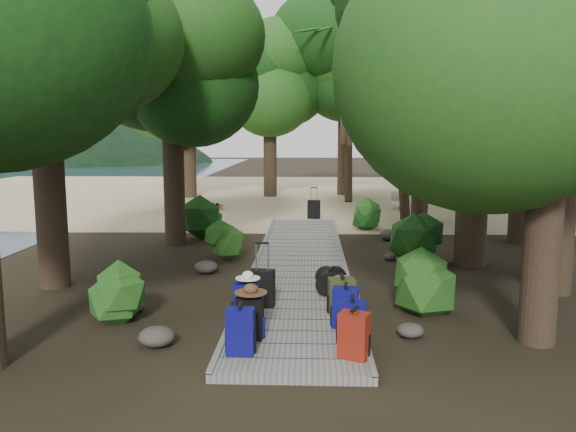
# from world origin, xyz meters

# --- Properties ---
(ground) EXTENTS (120.00, 120.00, 0.00)m
(ground) POSITION_xyz_m (0.00, 0.00, 0.00)
(ground) COLOR black
(ground) RESTS_ON ground
(sand_beach) EXTENTS (40.00, 22.00, 0.02)m
(sand_beach) POSITION_xyz_m (0.00, 16.00, 0.01)
(sand_beach) COLOR beige
(sand_beach) RESTS_ON ground
(boardwalk) EXTENTS (2.00, 12.00, 0.12)m
(boardwalk) POSITION_xyz_m (0.00, 1.00, 0.06)
(boardwalk) COLOR gray
(boardwalk) RESTS_ON ground
(backpack_left_a) EXTENTS (0.35, 0.25, 0.65)m
(backpack_left_a) POSITION_xyz_m (-0.67, -4.36, 0.45)
(backpack_left_a) COLOR #060B67
(backpack_left_a) RESTS_ON boardwalk
(backpack_left_b) EXTENTS (0.37, 0.28, 0.65)m
(backpack_left_b) POSITION_xyz_m (-0.60, -3.81, 0.45)
(backpack_left_b) COLOR black
(backpack_left_b) RESTS_ON boardwalk
(backpack_left_c) EXTENTS (0.39, 0.30, 0.68)m
(backpack_left_c) POSITION_xyz_m (-0.73, -3.22, 0.46)
(backpack_left_c) COLOR #060B67
(backpack_left_c) RESTS_ON boardwalk
(backpack_right_a) EXTENTS (0.43, 0.38, 0.64)m
(backpack_right_a) POSITION_xyz_m (0.76, -4.44, 0.44)
(backpack_right_a) COLOR maroon
(backpack_right_a) RESTS_ON boardwalk
(backpack_right_b) EXTENTS (0.39, 0.30, 0.66)m
(backpack_right_b) POSITION_xyz_m (0.77, -3.99, 0.45)
(backpack_right_b) COLOR #060B67
(backpack_right_b) RESTS_ON boardwalk
(backpack_right_c) EXTENTS (0.41, 0.31, 0.64)m
(backpack_right_c) POSITION_xyz_m (0.73, -3.30, 0.44)
(backpack_right_c) COLOR #060B67
(backpack_right_c) RESTS_ON boardwalk
(backpack_right_d) EXTENTS (0.43, 0.33, 0.61)m
(backpack_right_d) POSITION_xyz_m (0.71, -2.68, 0.43)
(backpack_right_d) COLOR #3C421B
(backpack_right_d) RESTS_ON boardwalk
(duffel_right_khaki) EXTENTS (0.49, 0.69, 0.44)m
(duffel_right_khaki) POSITION_xyz_m (0.75, -2.30, 0.34)
(duffel_right_khaki) COLOR brown
(duffel_right_khaki) RESTS_ON boardwalk
(duffel_right_black) EXTENTS (0.57, 0.73, 0.41)m
(duffel_right_black) POSITION_xyz_m (0.60, -1.49, 0.32)
(duffel_right_black) COLOR black
(duffel_right_black) RESTS_ON boardwalk
(suitcase_on_boardwalk) EXTENTS (0.41, 0.26, 0.61)m
(suitcase_on_boardwalk) POSITION_xyz_m (-0.55, -2.37, 0.42)
(suitcase_on_boardwalk) COLOR black
(suitcase_on_boardwalk) RESTS_ON boardwalk
(lone_suitcase_on_sand) EXTENTS (0.45, 0.32, 0.64)m
(lone_suitcase_on_sand) POSITION_xyz_m (0.36, 7.93, 0.34)
(lone_suitcase_on_sand) COLOR black
(lone_suitcase_on_sand) RESTS_ON sand_beach
(hat_brown) EXTENTS (0.45, 0.45, 0.13)m
(hat_brown) POSITION_xyz_m (-0.58, -3.85, 0.84)
(hat_brown) COLOR #51351E
(hat_brown) RESTS_ON backpack_left_b
(hat_white) EXTENTS (0.36, 0.36, 0.12)m
(hat_white) POSITION_xyz_m (-0.69, -3.22, 0.87)
(hat_white) COLOR silver
(hat_white) RESTS_ON backpack_left_c
(kayak) EXTENTS (1.69, 3.40, 0.33)m
(kayak) POSITION_xyz_m (-3.46, 9.97, 0.19)
(kayak) COLOR red
(kayak) RESTS_ON sand_beach
(sun_lounger) EXTENTS (0.68, 1.92, 0.61)m
(sun_lounger) POSITION_xyz_m (3.78, 10.65, 0.33)
(sun_lounger) COLOR silver
(sun_lounger) RESTS_ON sand_beach
(tree_right_a) EXTENTS (4.28, 4.28, 7.14)m
(tree_right_a) POSITION_xyz_m (3.38, -3.51, 3.57)
(tree_right_a) COLOR black
(tree_right_a) RESTS_ON ground
(tree_right_b) EXTENTS (5.65, 5.65, 10.08)m
(tree_right_b) POSITION_xyz_m (4.66, -0.91, 5.04)
(tree_right_b) COLOR black
(tree_right_b) RESTS_ON ground
(tree_right_c) EXTENTS (5.59, 5.59, 9.67)m
(tree_right_c) POSITION_xyz_m (3.75, 1.15, 4.83)
(tree_right_c) COLOR black
(tree_right_c) RESTS_ON ground
(tree_right_d) EXTENTS (5.51, 5.51, 10.11)m
(tree_right_d) POSITION_xyz_m (5.94, 4.04, 5.05)
(tree_right_d) COLOR black
(tree_right_d) RESTS_ON ground
(tree_right_e) EXTENTS (4.37, 4.37, 7.86)m
(tree_right_e) POSITION_xyz_m (3.84, 7.41, 3.93)
(tree_right_e) COLOR black
(tree_right_e) RESTS_ON ground
(tree_right_f) EXTENTS (5.77, 5.77, 10.30)m
(tree_right_f) POSITION_xyz_m (6.28, 9.87, 5.15)
(tree_right_f) COLOR black
(tree_right_f) RESTS_ON ground
(tree_left_b) EXTENTS (4.49, 4.49, 8.08)m
(tree_left_b) POSITION_xyz_m (-4.66, -0.88, 4.04)
(tree_left_b) COLOR black
(tree_left_b) RESTS_ON ground
(tree_left_c) EXTENTS (4.50, 4.50, 7.83)m
(tree_left_c) POSITION_xyz_m (-3.36, 3.43, 3.92)
(tree_left_c) COLOR black
(tree_left_c) RESTS_ON ground
(tree_back_a) EXTENTS (5.08, 5.08, 8.79)m
(tree_back_a) POSITION_xyz_m (-1.63, 14.97, 4.39)
(tree_back_a) COLOR black
(tree_back_a) RESTS_ON ground
(tree_back_b) EXTENTS (5.60, 5.60, 9.99)m
(tree_back_b) POSITION_xyz_m (1.89, 15.80, 5.00)
(tree_back_b) COLOR black
(tree_back_b) RESTS_ON ground
(tree_back_c) EXTENTS (5.30, 5.30, 9.53)m
(tree_back_c) POSITION_xyz_m (5.06, 16.09, 4.77)
(tree_back_c) COLOR black
(tree_back_c) RESTS_ON ground
(tree_back_d) EXTENTS (5.16, 5.16, 8.61)m
(tree_back_d) POSITION_xyz_m (-5.30, 14.45, 4.30)
(tree_back_d) COLOR black
(tree_back_d) RESTS_ON ground
(palm_right_a) EXTENTS (4.33, 4.33, 7.39)m
(palm_right_a) POSITION_xyz_m (3.33, 6.40, 3.69)
(palm_right_a) COLOR #184012
(palm_right_a) RESTS_ON ground
(palm_right_b) EXTENTS (4.18, 4.18, 8.07)m
(palm_right_b) POSITION_xyz_m (4.68, 10.99, 4.04)
(palm_right_b) COLOR #184012
(palm_right_b) RESTS_ON ground
(palm_right_c) EXTENTS (4.54, 4.54, 7.23)m
(palm_right_c) POSITION_xyz_m (2.13, 13.04, 3.61)
(palm_right_c) COLOR #184012
(palm_right_c) RESTS_ON ground
(palm_left_a) EXTENTS (4.56, 4.56, 7.26)m
(palm_left_a) POSITION_xyz_m (-4.01, 5.83, 3.63)
(palm_left_a) COLOR #184012
(palm_left_a) RESTS_ON ground
(rock_left_a) EXTENTS (0.50, 0.45, 0.28)m
(rock_left_a) POSITION_xyz_m (-1.89, -3.85, 0.14)
(rock_left_a) COLOR #4C473F
(rock_left_a) RESTS_ON ground
(rock_left_b) EXTENTS (0.37, 0.34, 0.21)m
(rock_left_b) POSITION_xyz_m (-2.68, -2.38, 0.10)
(rock_left_b) COLOR #4C473F
(rock_left_b) RESTS_ON ground
(rock_left_c) EXTENTS (0.49, 0.44, 0.27)m
(rock_left_c) POSITION_xyz_m (-1.96, 0.24, 0.14)
(rock_left_c) COLOR #4C473F
(rock_left_c) RESTS_ON ground
(rock_left_d) EXTENTS (0.26, 0.23, 0.14)m
(rock_left_d) POSITION_xyz_m (-1.93, 2.97, 0.07)
(rock_left_d) COLOR #4C473F
(rock_left_d) RESTS_ON ground
(rock_right_a) EXTENTS (0.38, 0.34, 0.21)m
(rock_right_a) POSITION_xyz_m (1.65, -3.39, 0.10)
(rock_right_a) COLOR #4C473F
(rock_right_a) RESTS_ON ground
(rock_right_b) EXTENTS (0.52, 0.47, 0.28)m
(rock_right_b) POSITION_xyz_m (2.13, -1.53, 0.14)
(rock_right_b) COLOR #4C473F
(rock_right_b) RESTS_ON ground
(rock_right_c) EXTENTS (0.28, 0.26, 0.16)m
(rock_right_c) POSITION_xyz_m (2.07, 1.64, 0.08)
(rock_right_c) COLOR #4C473F
(rock_right_c) RESTS_ON ground
(rock_right_d) EXTENTS (0.54, 0.48, 0.29)m
(rock_right_d) POSITION_xyz_m (2.41, 4.13, 0.15)
(rock_right_d) COLOR #4C473F
(rock_right_d) RESTS_ON ground
(shrub_left_a) EXTENTS (0.98, 0.98, 0.89)m
(shrub_left_a) POSITION_xyz_m (-2.71, -2.87, 0.44)
(shrub_left_a) COLOR #1F5218
(shrub_left_a) RESTS_ON ground
(shrub_left_b) EXTENTS (0.96, 0.96, 0.87)m
(shrub_left_b) POSITION_xyz_m (-1.67, 1.50, 0.43)
(shrub_left_b) COLOR #1F5218
(shrub_left_b) RESTS_ON ground
(shrub_left_c) EXTENTS (1.32, 1.32, 1.19)m
(shrub_left_c) POSITION_xyz_m (-2.75, 4.38, 0.59)
(shrub_left_c) COLOR #1F5218
(shrub_left_c) RESTS_ON ground
(shrub_right_a) EXTENTS (1.09, 1.09, 0.98)m
(shrub_right_a) POSITION_xyz_m (2.17, -2.20, 0.49)
(shrub_right_a) COLOR #1F5218
(shrub_right_a) RESTS_ON ground
(shrub_right_b) EXTENTS (1.24, 1.24, 1.12)m
(shrub_right_b) POSITION_xyz_m (2.66, 1.54, 0.56)
(shrub_right_b) COLOR #1F5218
(shrub_right_b) RESTS_ON ground
(shrub_right_c) EXTENTS (0.95, 0.95, 0.85)m
(shrub_right_c) POSITION_xyz_m (1.97, 5.73, 0.43)
(shrub_right_c) COLOR #1F5218
(shrub_right_c) RESTS_ON ground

